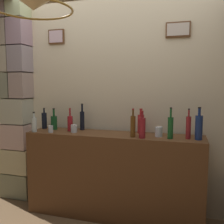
% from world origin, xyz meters
% --- Properties ---
extents(panelled_rear_partition, '(3.66, 0.15, 2.70)m').
position_xyz_m(panelled_rear_partition, '(-0.00, 1.10, 1.43)').
color(panelled_rear_partition, beige).
rests_on(panelled_rear_partition, ground).
extents(stone_pillar, '(0.45, 0.30, 2.64)m').
position_xyz_m(stone_pillar, '(-1.38, 0.97, 1.33)').
color(stone_pillar, gray).
rests_on(stone_pillar, ground).
extents(bar_shelf_unit, '(1.97, 0.41, 0.96)m').
position_xyz_m(bar_shelf_unit, '(0.00, 0.81, 0.48)').
color(bar_shelf_unit, brown).
rests_on(bar_shelf_unit, ground).
extents(liquor_bottle_sherry, '(0.08, 0.08, 0.26)m').
position_xyz_m(liquor_bottle_sherry, '(-0.77, 0.87, 1.05)').
color(liquor_bottle_sherry, '#174E24').
rests_on(liquor_bottle_sherry, bar_shelf_unit).
extents(liquor_bottle_bourbon, '(0.07, 0.07, 0.33)m').
position_xyz_m(liquor_bottle_bourbon, '(0.90, 0.77, 1.09)').
color(liquor_bottle_bourbon, navy).
rests_on(liquor_bottle_bourbon, bar_shelf_unit).
extents(liquor_bottle_scotch, '(0.07, 0.07, 0.28)m').
position_xyz_m(liquor_bottle_scotch, '(0.28, 0.94, 1.07)').
color(liquor_bottle_scotch, '#A62125').
rests_on(liquor_bottle_scotch, bar_shelf_unit).
extents(liquor_bottle_rum, '(0.05, 0.05, 0.32)m').
position_xyz_m(liquor_bottle_rum, '(-0.43, 0.94, 1.08)').
color(liquor_bottle_rum, black).
rests_on(liquor_bottle_rum, bar_shelf_unit).
extents(liquor_bottle_mezcal, '(0.06, 0.06, 0.27)m').
position_xyz_m(liquor_bottle_mezcal, '(-0.53, 0.83, 1.05)').
color(liquor_bottle_mezcal, maroon).
rests_on(liquor_bottle_mezcal, bar_shelf_unit).
extents(liquor_bottle_tequila, '(0.06, 0.06, 0.23)m').
position_xyz_m(liquor_bottle_tequila, '(-0.91, 0.67, 1.05)').
color(liquor_bottle_tequila, silver).
rests_on(liquor_bottle_tequila, bar_shelf_unit).
extents(liquor_bottle_vermouth, '(0.05, 0.05, 0.30)m').
position_xyz_m(liquor_bottle_vermouth, '(0.24, 0.71, 1.08)').
color(liquor_bottle_vermouth, brown).
rests_on(liquor_bottle_vermouth, bar_shelf_unit).
extents(liquor_bottle_brandy, '(0.05, 0.05, 0.31)m').
position_xyz_m(liquor_bottle_brandy, '(0.80, 0.78, 1.08)').
color(liquor_bottle_brandy, maroon).
rests_on(liquor_bottle_brandy, bar_shelf_unit).
extents(liquor_bottle_port, '(0.06, 0.06, 0.26)m').
position_xyz_m(liquor_bottle_port, '(-0.91, 0.89, 1.06)').
color(liquor_bottle_port, black).
rests_on(liquor_bottle_port, bar_shelf_unit).
extents(liquor_bottle_whiskey, '(0.06, 0.06, 0.32)m').
position_xyz_m(liquor_bottle_whiskey, '(0.62, 0.74, 1.08)').
color(liquor_bottle_whiskey, '#195423').
rests_on(liquor_bottle_whiskey, bar_shelf_unit).
extents(liquor_bottle_rye, '(0.07, 0.07, 0.28)m').
position_xyz_m(liquor_bottle_rye, '(0.34, 0.69, 1.07)').
color(liquor_bottle_rye, maroon).
rests_on(liquor_bottle_rye, bar_shelf_unit).
extents(glass_tumbler_rocks, '(0.08, 0.08, 0.10)m').
position_xyz_m(glass_tumbler_rocks, '(0.50, 0.81, 1.01)').
color(glass_tumbler_rocks, silver).
rests_on(glass_tumbler_rocks, bar_shelf_unit).
extents(glass_tumbler_highball, '(0.07, 0.07, 0.09)m').
position_xyz_m(glass_tumbler_highball, '(-0.45, 0.76, 1.00)').
color(glass_tumbler_highball, silver).
rests_on(glass_tumbler_highball, bar_shelf_unit).
extents(glass_tumbler_shot, '(0.06, 0.06, 0.08)m').
position_xyz_m(glass_tumbler_shot, '(-0.71, 0.69, 1.00)').
color(glass_tumbler_shot, silver).
rests_on(glass_tumbler_shot, bar_shelf_unit).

